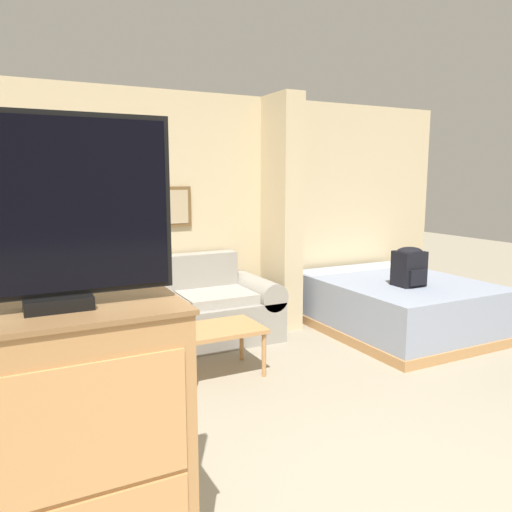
% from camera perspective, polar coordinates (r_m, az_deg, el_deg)
% --- Properties ---
extents(wall_back, '(7.13, 0.16, 2.60)m').
position_cam_1_polar(wall_back, '(5.55, -8.42, 4.72)').
color(wall_back, '#CCB78E').
rests_on(wall_back, ground_plane).
extents(wall_partition_pillar, '(0.24, 0.57, 2.60)m').
position_cam_1_polar(wall_partition_pillar, '(5.67, 2.94, 4.95)').
color(wall_partition_pillar, '#CCB78E').
rests_on(wall_partition_pillar, ground_plane).
extents(couch, '(2.06, 0.84, 0.88)m').
position_cam_1_polar(couch, '(5.19, -8.77, -6.48)').
color(couch, gray).
rests_on(couch, ground_plane).
extents(coffee_table, '(0.72, 0.53, 0.42)m').
position_cam_1_polar(coffee_table, '(4.36, -4.25, -8.73)').
color(coffee_table, '#B27F4C').
rests_on(coffee_table, ground_plane).
extents(side_table, '(0.38, 0.38, 0.57)m').
position_cam_1_polar(side_table, '(4.96, -21.82, -6.25)').
color(side_table, '#B27F4C').
rests_on(side_table, ground_plane).
extents(table_lamp, '(0.36, 0.36, 0.46)m').
position_cam_1_polar(table_lamp, '(4.87, -22.12, -1.31)').
color(table_lamp, tan).
rests_on(table_lamp, side_table).
extents(tv_dresser, '(0.93, 0.50, 1.22)m').
position_cam_1_polar(tv_dresser, '(2.23, -20.64, -21.04)').
color(tv_dresser, '#B27F4C').
rests_on(tv_dresser, ground_plane).
extents(tv, '(0.87, 0.16, 0.72)m').
position_cam_1_polar(tv, '(1.94, -22.24, 4.64)').
color(tv, black).
rests_on(tv, tv_dresser).
extents(bed, '(1.60, 2.01, 0.58)m').
position_cam_1_polar(bed, '(5.83, 15.49, -5.30)').
color(bed, '#B27F4C').
rests_on(bed, ground_plane).
extents(backpack, '(0.29, 0.27, 0.41)m').
position_cam_1_polar(backpack, '(5.43, 17.12, -1.08)').
color(backpack, black).
rests_on(backpack, bed).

